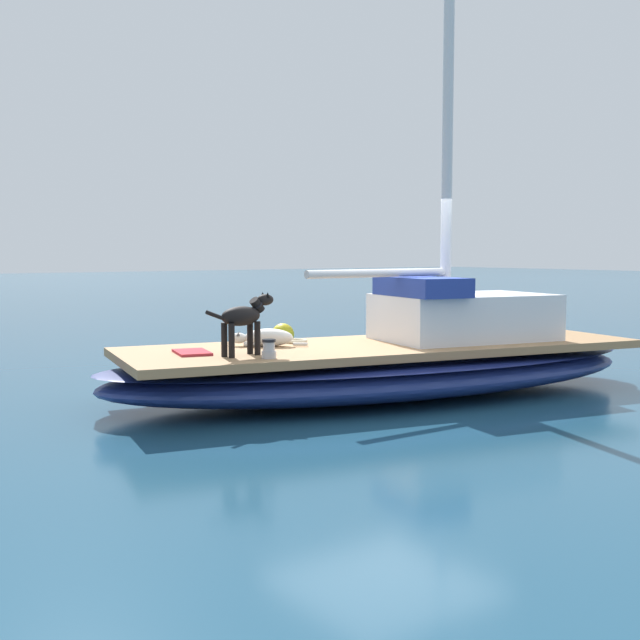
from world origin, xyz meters
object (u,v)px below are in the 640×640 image
object	(u,v)px
sailboat_main	(384,369)
dog_white	(266,338)
deck_towel	(192,352)
coiled_rope	(295,341)
deck_winch	(269,349)
mooring_buoy	(283,335)
dog_black	(244,318)

from	to	relation	value
sailboat_main	dog_white	world-z (taller)	dog_white
sailboat_main	deck_towel	distance (m)	2.51
dog_white	coiled_rope	xyz separation A→B (m)	(-0.13, 0.52, -0.08)
dog_white	deck_winch	world-z (taller)	dog_white
dog_white	coiled_rope	world-z (taller)	dog_white
mooring_buoy	deck_winch	bearing A→B (deg)	-34.13
sailboat_main	mooring_buoy	bearing A→B (deg)	160.75
deck_winch	dog_black	bearing A→B (deg)	-165.24
deck_winch	mooring_buoy	world-z (taller)	deck_winch
dog_white	coiled_rope	bearing A→B (deg)	104.20
dog_white	deck_winch	xyz separation A→B (m)	(0.96, -0.55, -0.01)
dog_black	deck_winch	xyz separation A→B (m)	(0.37, 0.10, -0.32)
mooring_buoy	sailboat_main	bearing A→B (deg)	-19.25
coiled_rope	mooring_buoy	xyz separation A→B (m)	(-4.41, 2.67, -0.46)
deck_towel	mooring_buoy	xyz separation A→B (m)	(-4.65, 4.23, -0.46)
sailboat_main	dog_white	size ratio (longest dim) A/B	9.56
sailboat_main	deck_towel	xyz separation A→B (m)	(-0.51, -2.43, 0.34)
sailboat_main	dog_black	xyz separation A→B (m)	(-0.03, -2.02, 0.75)
dog_black	deck_towel	world-z (taller)	dog_black
deck_winch	coiled_rope	xyz separation A→B (m)	(-1.09, 1.07, -0.08)
dog_black	deck_towel	bearing A→B (deg)	-140.23
coiled_rope	mooring_buoy	bearing A→B (deg)	148.88
deck_towel	mooring_buoy	world-z (taller)	deck_towel
dog_black	deck_winch	world-z (taller)	dog_black
sailboat_main	dog_black	world-z (taller)	dog_black
sailboat_main	dog_black	bearing A→B (deg)	-90.72
dog_white	mooring_buoy	distance (m)	5.57
dog_white	deck_towel	xyz separation A→B (m)	(0.11, -1.05, -0.09)
dog_white	mooring_buoy	bearing A→B (deg)	145.01
coiled_rope	deck_towel	world-z (taller)	coiled_rope
coiled_rope	mooring_buoy	distance (m)	5.18
deck_winch	deck_towel	world-z (taller)	deck_winch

